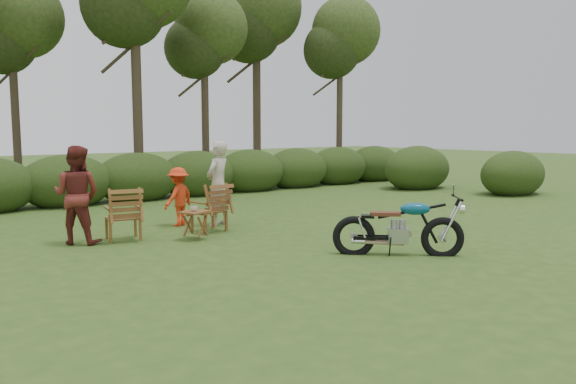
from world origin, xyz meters
TOP-DOWN VIEW (x-y plane):
  - ground at (0.00, 0.00)m, footprint 80.00×80.00m
  - tree_line at (0.50, 9.74)m, footprint 22.52×11.62m
  - motorcycle at (0.51, -0.52)m, footprint 2.03×1.95m
  - lawn_chair_right at (-0.88, 3.29)m, footprint 0.75×0.75m
  - lawn_chair_left at (-2.61, 3.49)m, footprint 0.80×0.80m
  - side_table at (-1.52, 2.69)m, footprint 0.66×0.62m
  - cup at (-1.56, 2.67)m, footprint 0.14×0.14m
  - adult_a at (-0.37, 3.79)m, footprint 0.79×0.69m
  - adult_b at (-3.39, 3.67)m, footprint 1.09×1.09m
  - child at (-1.08, 4.25)m, footprint 0.94×0.77m

SIDE VIEW (x-z plane):
  - ground at x=0.00m, z-range 0.00..0.00m
  - motorcycle at x=0.51m, z-range -0.58..0.58m
  - lawn_chair_right at x=-0.88m, z-range -0.49..0.49m
  - lawn_chair_left at x=-2.61m, z-range -0.50..0.50m
  - adult_a at x=-0.37m, z-range -0.91..0.91m
  - adult_b at x=-3.39m, z-range -0.89..0.89m
  - child at x=-1.08m, z-range -0.63..0.63m
  - side_table at x=-1.52m, z-range 0.00..0.55m
  - cup at x=-1.56m, z-range 0.55..0.65m
  - tree_line at x=0.50m, z-range -0.26..7.88m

